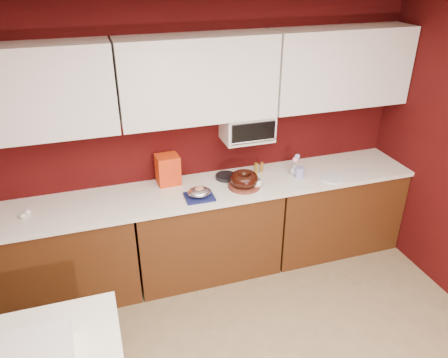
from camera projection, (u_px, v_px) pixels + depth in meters
ceiling at (345, 40)px, 1.53m from camera, size 4.00×4.50×0.02m
wall_back at (195, 139)px, 4.00m from camera, size 4.00×0.02×2.50m
base_cabinet_left at (57, 259)px, 3.76m from camera, size 1.31×0.58×0.86m
base_cabinet_center at (206, 232)px, 4.12m from camera, size 1.31×0.58×0.86m
base_cabinet_right at (331, 209)px, 4.48m from camera, size 1.31×0.58×0.86m
countertop at (205, 190)px, 3.91m from camera, size 4.00×0.62×0.04m
upper_cabinet_left at (24, 93)px, 3.23m from camera, size 1.31×0.33×0.70m
upper_cabinet_center at (198, 79)px, 3.59m from camera, size 1.31×0.33×0.70m
upper_cabinet_right at (340, 67)px, 3.95m from camera, size 1.31×0.33×0.70m
toaster_oven at (247, 127)px, 3.95m from camera, size 0.45×0.30×0.25m
toaster_oven_door at (253, 133)px, 3.81m from camera, size 0.40×0.02×0.18m
toaster_oven_handle at (254, 141)px, 3.83m from camera, size 0.42×0.02×0.02m
cake_base at (244, 186)px, 3.92m from camera, size 0.35×0.35×0.03m
bundt_cake at (244, 179)px, 3.89m from camera, size 0.30×0.30×0.10m
navy_towel at (199, 197)px, 3.75m from camera, size 0.25×0.21×0.02m
foil_ham_nest at (199, 192)px, 3.73m from camera, size 0.25×0.23×0.07m
roasted_ham at (199, 190)px, 3.72m from camera, size 0.11×0.10×0.06m
pandoro_box at (168, 169)px, 3.93m from camera, size 0.21×0.19×0.27m
dark_pan at (226, 177)px, 4.07m from camera, size 0.23×0.23×0.03m
coffee_mug at (256, 182)px, 3.89m from camera, size 0.13×0.13×0.10m
blue_jar at (299, 172)px, 4.07m from camera, size 0.09×0.09×0.10m
flower_vase at (294, 169)px, 4.13m from camera, size 0.10×0.10×0.11m
flower_pink at (295, 160)px, 4.09m from camera, size 0.06×0.06×0.06m
flower_blue at (297, 157)px, 4.10m from camera, size 0.05×0.05×0.05m
china_plate at (332, 178)px, 4.06m from camera, size 0.28×0.28×0.01m
amber_bottle at (256, 169)px, 4.14m from camera, size 0.04×0.04×0.11m
egg_left at (23, 216)px, 3.45m from camera, size 0.06×0.06×0.04m
egg_right at (27, 212)px, 3.50m from camera, size 0.06×0.05×0.04m
newspaper_stack at (38, 353)px, 2.40m from camera, size 0.38×0.31×0.13m
amber_bottle_tall at (262, 167)px, 4.18m from camera, size 0.04×0.04×0.10m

